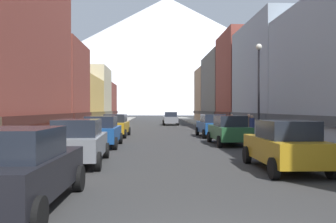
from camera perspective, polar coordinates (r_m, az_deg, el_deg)
name	(u,v)px	position (r m, az deg, el deg)	size (l,w,h in m)	color
sidewalk_left	(104,128)	(40.23, -10.21, -2.61)	(2.50, 100.00, 0.15)	gray
sidewalk_right	(215,128)	(40.51, 7.62, -2.59)	(2.50, 100.00, 0.15)	gray
storefront_left_2	(36,89)	(35.81, -20.45, 3.41)	(9.07, 8.31, 8.46)	brown
storefront_left_3	(72,103)	(44.80, -15.17, 1.30)	(6.65, 10.82, 6.02)	#D8B259
storefront_left_4	(75,97)	(55.09, -14.73, 2.33)	(10.29, 8.85, 8.39)	beige
storefront_left_5	(89,103)	(63.66, -12.49, 1.30)	(9.04, 8.78, 6.64)	brown
storefront_right_2	(296,80)	(33.94, 19.87, 4.77)	(9.31, 11.58, 9.89)	#99A5B2
storefront_right_3	(256,82)	(44.12, 13.89, 4.64)	(8.41, 9.16, 11.26)	brown
storefront_right_4	(232,90)	(55.42, 10.17, 3.42)	(7.89, 13.56, 10.56)	#66605B
storefront_right_5	(222,96)	(67.33, 8.69, 2.51)	(9.76, 9.38, 9.67)	tan
car_left_0	(19,168)	(8.44, -22.81, -8.37)	(2.11, 4.42, 1.78)	black
car_left_1	(79,142)	(14.47, -14.11, -4.69)	(2.21, 4.46, 1.78)	slate
car_left_2	(102,131)	(20.88, -10.54, -3.13)	(2.06, 4.40, 1.78)	#19478C
car_left_3	(115,125)	(28.31, -8.43, -2.20)	(2.17, 4.45, 1.78)	#B28419
car_right_0	(285,145)	(13.34, 18.19, -5.13)	(2.12, 4.43, 1.78)	#B28419
car_right_1	(229,130)	(22.07, 9.77, -2.94)	(2.11, 4.42, 1.78)	#265933
car_right_2	(212,125)	(28.04, 7.11, -2.22)	(2.16, 4.45, 1.78)	#19478C
car_driving_0	(171,118)	(48.21, 0.41, -1.13)	(2.06, 4.40, 1.78)	slate
potted_plant_0	(60,133)	(24.66, -16.89, -3.26)	(0.56, 0.56, 0.83)	#4C4C51
potted_plant_1	(274,133)	(24.12, 16.61, -3.35)	(0.48, 0.48, 0.86)	gray
pedestrian_0	(252,127)	(26.22, 13.29, -2.45)	(0.36, 0.36, 1.59)	navy
pedestrian_1	(232,123)	(32.49, 10.17, -1.90)	(0.36, 0.36, 1.59)	maroon
pedestrian_2	(249,126)	(26.99, 12.82, -2.29)	(0.36, 0.36, 1.67)	brown
streetlamp_right	(259,78)	(21.61, 14.34, 5.18)	(0.36, 0.36, 5.86)	black
mountain_backdrop	(167,55)	(268.15, -0.10, 9.10)	(285.26, 285.26, 85.47)	silver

